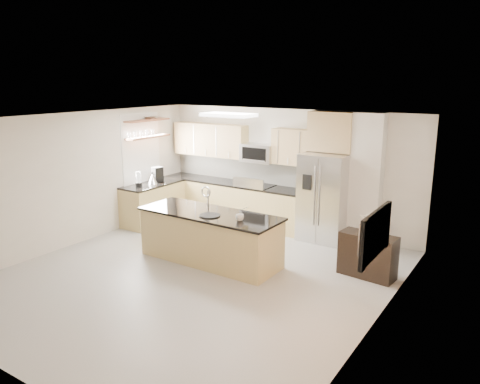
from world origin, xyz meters
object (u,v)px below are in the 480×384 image
Objects in this scene: range at (255,205)px; kettle at (152,179)px; microwave at (258,153)px; platter at (210,215)px; cup at (240,217)px; bowl at (150,117)px; island at (210,237)px; blender at (139,180)px; credenza at (368,255)px; flower_vase at (372,215)px; refrigerator at (324,197)px; coffee_maker at (157,175)px; television at (367,233)px.

range is 2.38m from kettle.
platter is at bearing -77.99° from microwave.
platter is 2.88m from kettle.
bowl is at bearing 156.05° from cup.
island is at bearing 126.21° from platter.
blender is at bearing 160.40° from platter.
microwave is 0.83× the size of credenza.
island is 4.15× the size of flower_vase.
bowl reaches higher than refrigerator.
bowl is (-2.79, 1.56, 1.46)m from platter.
blender is 1.02× the size of bowl.
platter is 1.08× the size of coffee_maker.
microwave is at bearing 31.30° from kettle.
range is 1.24× the size of credenza.
cup is 0.42× the size of bowl.
bowl is 6.27m from television.
island reaches higher than blender.
bowl reaches higher than island.
cup is 3.54m from coffee_maker.
credenza is 2.52× the size of platter.
television is (5.54, -2.01, 0.31)m from kettle.
refrigerator is 5.27× the size of blender.
credenza is 5.66m from bowl.
blender is at bearing -144.45° from range.
kettle is at bearing -176.70° from credenza.
coffee_maker is at bearing -157.42° from range.
coffee_maker is at bearing 155.25° from cup.
microwave reaches higher than credenza.
kettle is 0.83× the size of bowl.
cup is 0.41× the size of blender.
coffee_maker is 0.53× the size of flower_vase.
bowl reaches higher than television.
credenza is 2.74m from platter.
range is 0.43× the size of island.
range is 3.35× the size of coffee_maker.
coffee_maker is at bearing -154.59° from microwave.
blender reaches higher than range.
cup is 0.59m from platter.
coffee_maker is 0.32× the size of television.
bowl reaches higher than cup.
coffee_maker is 6.05m from television.
range is 1.50× the size of microwave.
cup is at bearing -23.95° from bowl.
refrigerator is at bearing 64.68° from platter.
range is 3.34m from flower_vase.
credenza is 2.21m from cup.
kettle is at bearing 70.01° from television.
kettle is 0.25× the size of television.
microwave is 0.71× the size of television.
television is (5.61, -2.25, 0.27)m from coffee_maker.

